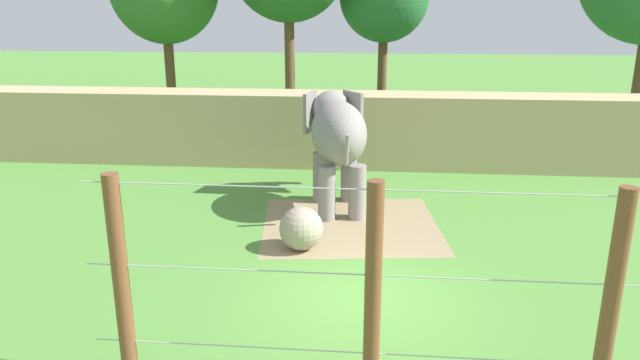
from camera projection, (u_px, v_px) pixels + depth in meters
ground_plane at (360, 298)px, 11.60m from camera, size 120.00×120.00×0.00m
dirt_patch at (351, 225)px, 15.40m from camera, size 5.00×4.75×0.01m
embankment_wall at (368, 130)px, 20.85m from camera, size 36.00×1.80×2.57m
elephant at (337, 135)px, 16.30m from camera, size 2.10×4.17×3.13m
enrichment_ball at (301, 228)px, 13.76m from camera, size 1.04×1.04×1.04m
cable_fence at (362, 289)px, 8.43m from camera, size 8.06×0.25×3.28m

